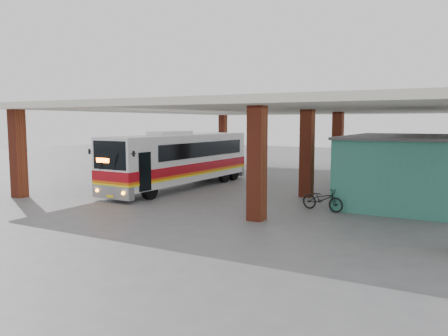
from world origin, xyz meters
The scene contains 8 objects.
ground centered at (0.00, 0.00, 0.00)m, with size 90.00×90.00×0.00m, color #515154.
brick_columns centered at (1.43, 5.00, 2.17)m, with size 20.10×21.60×4.35m.
canopy_roof centered at (0.50, 6.50, 4.50)m, with size 21.00×23.00×0.30m, color silver.
shop_building centered at (7.49, 4.00, 1.56)m, with size 5.20×8.20×3.11m.
coach_bus centered at (-4.22, 2.43, 1.60)m, with size 2.70×11.16×3.23m.
motorcycle centered at (4.70, -0.02, 0.50)m, with size 0.66×1.89×0.99m, color black.
pedestrian centered at (1.72, -0.56, 0.79)m, with size 0.58×0.38×1.59m, color red.
red_chair centered at (4.87, 6.39, 0.37)m, with size 0.48×0.48×0.80m.
Camera 1 is at (9.79, -17.97, 3.75)m, focal length 35.00 mm.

